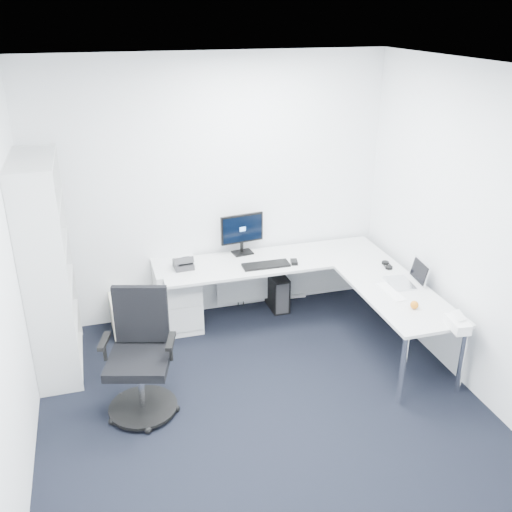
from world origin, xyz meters
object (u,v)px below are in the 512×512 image
object	(u,v)px
bookshelf	(47,269)
task_chair	(138,358)
laptop	(401,273)
monitor	(242,234)
l_desk	(285,303)

from	to	relation	value
bookshelf	task_chair	size ratio (longest dim) A/B	1.88
task_chair	laptop	xyz separation A→B (m)	(2.46, 0.32, 0.27)
laptop	monitor	bearing A→B (deg)	143.29
task_chair	laptop	distance (m)	2.50
l_desk	bookshelf	distance (m)	2.27
bookshelf	monitor	world-z (taller)	bookshelf
l_desk	laptop	size ratio (longest dim) A/B	7.43
l_desk	bookshelf	xyz separation A→B (m)	(-2.17, 0.05, 0.64)
l_desk	monitor	size ratio (longest dim) A/B	5.05
bookshelf	task_chair	world-z (taller)	bookshelf
l_desk	task_chair	size ratio (longest dim) A/B	2.24
l_desk	laptop	bearing A→B (deg)	-30.08
l_desk	bookshelf	world-z (taller)	bookshelf
task_chair	monitor	size ratio (longest dim) A/B	2.25
task_chair	laptop	bearing A→B (deg)	23.54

